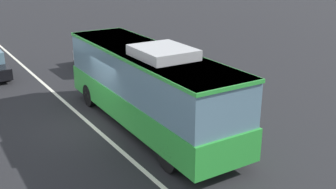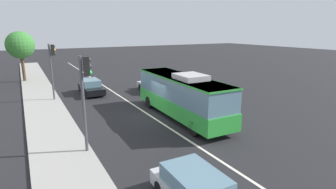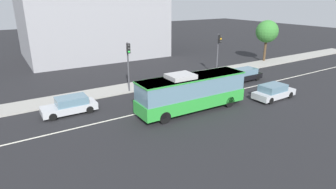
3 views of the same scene
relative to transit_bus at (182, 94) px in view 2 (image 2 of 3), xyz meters
The scene contains 9 objects.
ground_plane 3.00m from the transit_bus, 51.47° to the left, with size 160.00×160.00×0.00m, color black.
sidewalk_kerb 9.06m from the transit_bus, 80.35° to the left, with size 80.00×3.05×0.14m, color #9E9B93.
lane_centre_line 3.00m from the transit_bus, 51.47° to the left, with size 76.00×0.16×0.01m, color silver.
transit_bus is the anchor object (origin of this frame).
sedan_black 11.72m from the transit_bus, 20.48° to the left, with size 4.51×1.84×1.46m.
sedan_silver_ahead 8.84m from the transit_bus, 12.50° to the right, with size 4.53×1.89×1.46m.
traffic_light_near_corner 7.95m from the transit_bus, 108.45° to the left, with size 0.34×0.62×5.20m.
traffic_light_mid_block 12.55m from the transit_bus, 37.63° to the left, with size 0.32×0.62×5.20m.
street_tree_kerbside_left 23.80m from the transit_bus, 24.69° to the left, with size 3.31×3.31×6.23m.
Camera 2 is at (-17.37, 8.20, 6.46)m, focal length 28.12 mm.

